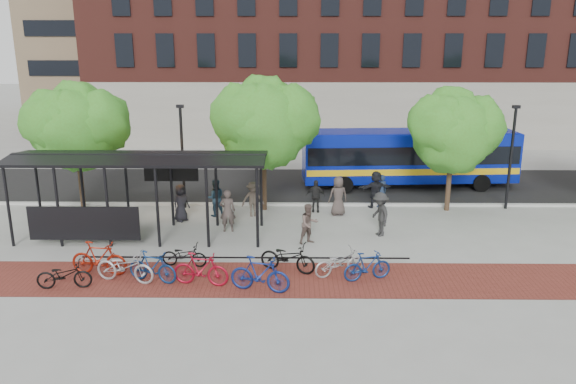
{
  "coord_description": "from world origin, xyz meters",
  "views": [
    {
      "loc": [
        -1.52,
        -23.22,
        8.24
      ],
      "look_at": [
        -1.8,
        0.77,
        1.6
      ],
      "focal_mm": 35.0,
      "sensor_mm": 36.0,
      "label": 1
    }
  ],
  "objects_px": {
    "pedestrian_3": "(253,199)",
    "pedestrian_8": "(309,224)",
    "bike_2": "(125,267)",
    "pedestrian_5": "(376,189)",
    "pedestrian_2": "(215,198)",
    "pedestrian_7": "(381,191)",
    "bus_shelter": "(136,167)",
    "tree_a": "(77,124)",
    "bike_10": "(339,262)",
    "bike_11": "(367,266)",
    "lamp_post_left": "(182,154)",
    "tree_b": "(265,120)",
    "bike_0": "(64,275)",
    "pedestrian_6": "(338,196)",
    "bus": "(409,155)",
    "bike_1": "(99,258)",
    "pedestrian_4": "(315,196)",
    "bike_5": "(201,269)",
    "pedestrian_0": "(181,203)",
    "bike_3": "(152,267)",
    "lamp_post_right": "(511,154)",
    "bike_4": "(184,255)",
    "pedestrian_1": "(228,211)",
    "tree_c": "(455,128)",
    "bike_8": "(288,257)",
    "pedestrian_9": "(380,214)"
  },
  "relations": [
    {
      "from": "bike_2",
      "to": "bike_10",
      "type": "xyz_separation_m",
      "value": [
        7.48,
        0.62,
        -0.07
      ]
    },
    {
      "from": "tree_c",
      "to": "bike_3",
      "type": "relative_size",
      "value": 3.16
    },
    {
      "from": "bike_10",
      "to": "pedestrian_2",
      "type": "relative_size",
      "value": 1.06
    },
    {
      "from": "bike_0",
      "to": "pedestrian_6",
      "type": "distance_m",
      "value": 12.88
    },
    {
      "from": "bike_4",
      "to": "pedestrian_7",
      "type": "bearing_deg",
      "value": -41.52
    },
    {
      "from": "lamp_post_left",
      "to": "bike_1",
      "type": "bearing_deg",
      "value": -100.25
    },
    {
      "from": "pedestrian_1",
      "to": "pedestrian_4",
      "type": "xyz_separation_m",
      "value": [
        3.94,
        2.94,
        -0.15
      ]
    },
    {
      "from": "lamp_post_right",
      "to": "pedestrian_1",
      "type": "relative_size",
      "value": 2.71
    },
    {
      "from": "tree_a",
      "to": "bike_4",
      "type": "distance_m",
      "value": 10.31
    },
    {
      "from": "pedestrian_2",
      "to": "bike_0",
      "type": "bearing_deg",
      "value": 51.74
    },
    {
      "from": "bike_11",
      "to": "pedestrian_8",
      "type": "xyz_separation_m",
      "value": [
        -1.95,
        3.63,
        0.32
      ]
    },
    {
      "from": "bike_0",
      "to": "pedestrian_2",
      "type": "xyz_separation_m",
      "value": [
        4.03,
        8.06,
        0.41
      ]
    },
    {
      "from": "bike_4",
      "to": "pedestrian_1",
      "type": "relative_size",
      "value": 0.89
    },
    {
      "from": "tree_a",
      "to": "pedestrian_6",
      "type": "bearing_deg",
      "value": -4.05
    },
    {
      "from": "pedestrian_4",
      "to": "pedestrian_3",
      "type": "bearing_deg",
      "value": -163.32
    },
    {
      "from": "pedestrian_9",
      "to": "lamp_post_left",
      "type": "bearing_deg",
      "value": -129.11
    },
    {
      "from": "bike_10",
      "to": "bike_11",
      "type": "relative_size",
      "value": 1.08
    },
    {
      "from": "pedestrian_1",
      "to": "bus",
      "type": "bearing_deg",
      "value": -146.2
    },
    {
      "from": "bus_shelter",
      "to": "tree_a",
      "type": "xyz_separation_m",
      "value": [
        -3.77,
        3.83,
        1.24
      ]
    },
    {
      "from": "pedestrian_3",
      "to": "pedestrian_8",
      "type": "distance_m",
      "value": 4.44
    },
    {
      "from": "tree_c",
      "to": "bike_5",
      "type": "relative_size",
      "value": 3.02
    },
    {
      "from": "lamp_post_left",
      "to": "tree_a",
      "type": "bearing_deg",
      "value": -177.08
    },
    {
      "from": "tree_b",
      "to": "lamp_post_right",
      "type": "height_order",
      "value": "tree_b"
    },
    {
      "from": "bike_10",
      "to": "pedestrian_7",
      "type": "bearing_deg",
      "value": -39.33
    },
    {
      "from": "bus_shelter",
      "to": "tree_a",
      "type": "distance_m",
      "value": 5.52
    },
    {
      "from": "tree_b",
      "to": "bus",
      "type": "relative_size",
      "value": 0.54
    },
    {
      "from": "pedestrian_6",
      "to": "bike_8",
      "type": "bearing_deg",
      "value": 56.91
    },
    {
      "from": "pedestrian_8",
      "to": "bus",
      "type": "bearing_deg",
      "value": 29.06
    },
    {
      "from": "lamp_post_left",
      "to": "tree_b",
      "type": "bearing_deg",
      "value": -3.5
    },
    {
      "from": "bus_shelter",
      "to": "bike_3",
      "type": "bearing_deg",
      "value": -70.47
    },
    {
      "from": "pedestrian_2",
      "to": "pedestrian_7",
      "type": "relative_size",
      "value": 1.07
    },
    {
      "from": "bus",
      "to": "bike_5",
      "type": "xyz_separation_m",
      "value": [
        -9.63,
        -13.34,
        -1.25
      ]
    },
    {
      "from": "bike_11",
      "to": "pedestrian_7",
      "type": "relative_size",
      "value": 1.05
    },
    {
      "from": "bike_5",
      "to": "pedestrian_6",
      "type": "bearing_deg",
      "value": -24.03
    },
    {
      "from": "bike_2",
      "to": "bike_11",
      "type": "xyz_separation_m",
      "value": [
        8.42,
        0.23,
        -0.04
      ]
    },
    {
      "from": "bike_3",
      "to": "bus",
      "type": "bearing_deg",
      "value": -22.25
    },
    {
      "from": "bike_5",
      "to": "pedestrian_0",
      "type": "xyz_separation_m",
      "value": [
        -2.04,
        7.0,
        0.28
      ]
    },
    {
      "from": "bike_2",
      "to": "pedestrian_5",
      "type": "bearing_deg",
      "value": -34.3
    },
    {
      "from": "bike_2",
      "to": "pedestrian_7",
      "type": "height_order",
      "value": "pedestrian_7"
    },
    {
      "from": "lamp_post_left",
      "to": "pedestrian_6",
      "type": "height_order",
      "value": "lamp_post_left"
    },
    {
      "from": "bike_4",
      "to": "bike_5",
      "type": "relative_size",
      "value": 0.86
    },
    {
      "from": "pedestrian_6",
      "to": "pedestrian_7",
      "type": "relative_size",
      "value": 1.13
    },
    {
      "from": "bus_shelter",
      "to": "pedestrian_4",
      "type": "relative_size",
      "value": 6.67
    },
    {
      "from": "bike_3",
      "to": "pedestrian_0",
      "type": "height_order",
      "value": "pedestrian_0"
    },
    {
      "from": "bike_0",
      "to": "pedestrian_7",
      "type": "bearing_deg",
      "value": -57.2
    },
    {
      "from": "tree_b",
      "to": "pedestrian_4",
      "type": "height_order",
      "value": "tree_b"
    },
    {
      "from": "bike_0",
      "to": "pedestrian_5",
      "type": "bearing_deg",
      "value": -56.73
    },
    {
      "from": "bike_5",
      "to": "pedestrian_4",
      "type": "distance_m",
      "value": 9.49
    },
    {
      "from": "bus",
      "to": "bike_1",
      "type": "distance_m",
      "value": 18.37
    },
    {
      "from": "bike_3",
      "to": "pedestrian_8",
      "type": "xyz_separation_m",
      "value": [
        5.53,
        3.85,
        0.28
      ]
    }
  ]
}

